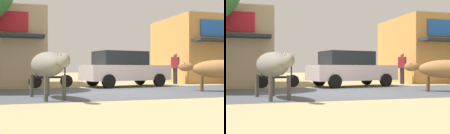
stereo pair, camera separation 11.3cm
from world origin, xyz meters
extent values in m
plane|color=tan|center=(0.00, 0.00, 0.00)|extent=(80.00, 80.00, 0.00)
cube|color=#494C54|center=(0.00, 0.00, 0.00)|extent=(72.00, 5.30, 0.00)
cube|color=#CC8C47|center=(8.74, 6.47, 1.97)|extent=(6.83, 5.09, 3.93)
cube|color=beige|center=(1.41, 3.02, 0.65)|extent=(4.36, 2.43, 0.70)
cube|color=#1E2328|center=(1.11, 2.96, 1.32)|extent=(2.52, 1.93, 0.64)
cylinder|color=black|center=(2.56, 4.09, 0.30)|extent=(0.62, 0.30, 0.60)
cylinder|color=black|center=(2.89, 2.50, 0.30)|extent=(0.62, 0.30, 0.60)
cylinder|color=black|center=(-0.06, 3.55, 0.30)|extent=(0.62, 0.30, 0.60)
cylinder|color=black|center=(0.27, 1.95, 0.30)|extent=(0.62, 0.30, 0.60)
cylinder|color=black|center=(-1.36, 3.15, 0.28)|extent=(0.57, 0.14, 0.56)
cylinder|color=black|center=(-2.73, 3.00, 0.28)|extent=(0.57, 0.14, 0.56)
cylinder|color=black|center=(-2.05, 3.07, 0.46)|extent=(1.38, 0.25, 0.10)
ellipsoid|color=#A51419|center=(-2.00, 3.08, 0.68)|extent=(0.58, 0.30, 0.28)
cylinder|color=black|center=(-1.43, 3.14, 0.73)|extent=(0.06, 0.06, 0.60)
ellipsoid|color=slate|center=(-2.57, -1.54, 0.98)|extent=(1.20, 2.27, 0.71)
ellipsoid|color=slate|center=(-2.26, -2.84, 1.07)|extent=(0.40, 0.61, 0.36)
cone|color=beige|center=(-2.15, -2.86, 1.25)|extent=(0.06, 0.06, 0.12)
cone|color=beige|center=(-2.35, -2.91, 1.25)|extent=(0.06, 0.06, 0.12)
cylinder|color=#46443D|center=(-2.17, -2.17, 0.34)|extent=(0.11, 0.11, 0.68)
cylinder|color=#46443D|center=(-2.65, -2.29, 0.34)|extent=(0.11, 0.11, 0.68)
cylinder|color=#46443D|center=(-2.49, -0.80, 0.34)|extent=(0.11, 0.11, 0.68)
cylinder|color=#46443D|center=(-2.98, -0.92, 0.34)|extent=(0.11, 0.11, 0.68)
cylinder|color=#46443D|center=(-2.83, -0.44, 0.88)|extent=(0.05, 0.05, 0.57)
ellipsoid|color=olive|center=(3.75, -0.83, 0.84)|extent=(2.02, 1.71, 0.67)
ellipsoid|color=olive|center=(2.74, -0.11, 0.93)|extent=(0.62, 0.55, 0.36)
cone|color=beige|center=(2.65, -0.17, 1.11)|extent=(0.06, 0.06, 0.12)
cone|color=beige|center=(2.76, 0.00, 1.11)|extent=(0.06, 0.06, 0.12)
cylinder|color=brown|center=(3.09, -0.66, 0.28)|extent=(0.11, 0.11, 0.56)
cylinder|color=brown|center=(3.37, -0.25, 0.28)|extent=(0.11, 0.11, 0.56)
cylinder|color=#262633|center=(4.64, 4.29, 0.43)|extent=(0.14, 0.14, 0.85)
cylinder|color=#262633|center=(4.64, 4.11, 0.43)|extent=(0.14, 0.14, 0.85)
cube|color=maroon|center=(4.64, 4.20, 1.16)|extent=(0.47, 0.47, 0.61)
sphere|color=tan|center=(4.64, 4.20, 1.58)|extent=(0.23, 0.23, 0.23)
cylinder|color=maroon|center=(4.64, 4.46, 1.19)|extent=(0.09, 0.09, 0.54)
cylinder|color=maroon|center=(4.64, 3.94, 1.19)|extent=(0.09, 0.09, 0.54)
camera|label=1|loc=(-3.22, -10.27, 0.90)|focal=47.93mm
camera|label=2|loc=(-3.11, -10.30, 0.90)|focal=47.93mm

